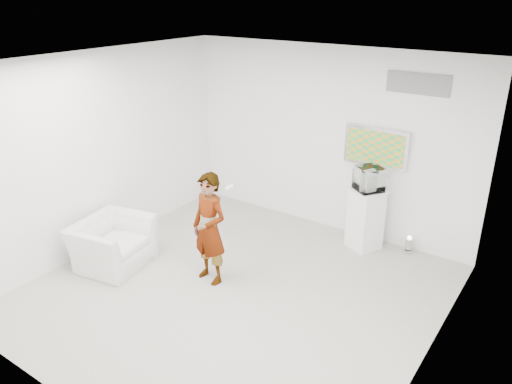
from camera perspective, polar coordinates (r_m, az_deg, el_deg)
room at (r=6.16m, az=-2.55°, el=0.46°), size 5.01×5.01×3.00m
tv at (r=7.79m, az=13.57°, el=5.01°), size 1.00×0.08×0.60m
logo_decal at (r=7.44m, az=18.02°, el=11.69°), size 0.90×0.02×0.30m
person at (r=6.75m, az=-5.35°, el=-4.22°), size 0.62×0.46×1.57m
armchair at (r=7.59m, az=-16.11°, el=-5.64°), size 1.09×1.20×0.68m
pedestal at (r=7.89m, az=12.38°, el=-3.02°), size 0.62×0.62×0.96m
floor_uplight at (r=8.04m, az=17.05°, el=-5.78°), size 0.18×0.18×0.27m
vitrine at (r=7.63m, az=12.79°, el=1.48°), size 0.51×0.51×0.36m
console at (r=7.65m, az=12.75°, el=1.05°), size 0.13×0.18×0.24m
wii_remote at (r=6.41m, az=-3.07°, el=0.55°), size 0.03×0.13×0.03m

